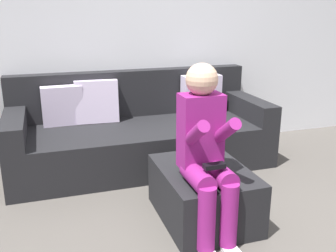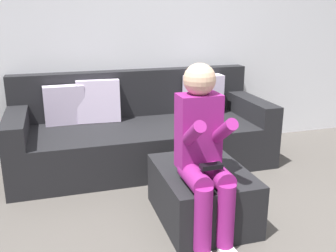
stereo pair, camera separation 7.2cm
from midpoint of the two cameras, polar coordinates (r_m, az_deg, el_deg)
The scene contains 4 objects.
wall_back at distance 4.20m, azimuth -1.30°, elevation 14.43°, with size 5.72×0.10×2.63m, color silver.
couch_sectional at distance 3.86m, azimuth -3.45°, elevation -1.05°, with size 2.49×0.97×0.89m.
ottoman at distance 2.89m, azimuth 5.72°, elevation -9.97°, with size 0.62×0.81×0.39m, color black.
person_seated at distance 2.52m, azimuth 6.12°, elevation -3.52°, with size 0.29×0.59×1.17m.
Camera 2 is at (-1.08, -1.72, 1.50)m, focal length 41.18 mm.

